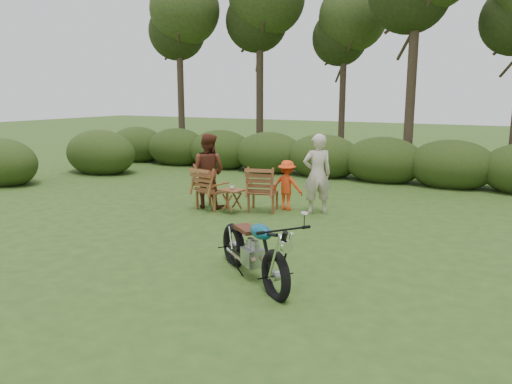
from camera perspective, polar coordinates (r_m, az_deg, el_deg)
The scene contains 10 objects.
ground at distance 7.99m, azimuth -2.35°, elevation -8.64°, with size 80.00×80.00×0.00m, color #294517.
tree_line at distance 16.56m, azimuth 17.31°, elevation 14.56°, with size 22.52×11.62×8.14m.
motorcycle at distance 7.54m, azimuth -0.37°, elevation -9.86°, with size 2.10×0.80×1.20m, color #0D81A9, non-canonical shape.
lawn_chair_right at distance 11.70m, azimuth 0.80°, elevation -2.16°, with size 0.73×0.73×1.06m, color #5A3116, non-canonical shape.
lawn_chair_left at distance 11.94m, azimuth -5.01°, elevation -1.93°, with size 0.69×0.69×1.01m, color brown, non-canonical shape.
side_table at distance 11.45m, azimuth -2.74°, elevation -1.06°, with size 0.54×0.45×0.55m, color brown, non-canonical shape.
cup at distance 11.38m, azimuth -2.76°, elevation 0.50°, with size 0.11×0.11×0.09m, color beige.
adult_a at distance 11.56m, azimuth 6.90°, elevation -2.41°, with size 0.66×0.44×1.82m, color beige.
adult_b at distance 12.15m, azimuth -5.41°, elevation -1.71°, with size 0.87×0.67×1.78m, color #5B281A.
child at distance 11.82m, azimuth 3.52°, elevation -2.04°, with size 0.76×0.44×1.18m, color #E83F15.
Camera 1 is at (3.87, -6.44, 2.72)m, focal length 35.00 mm.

